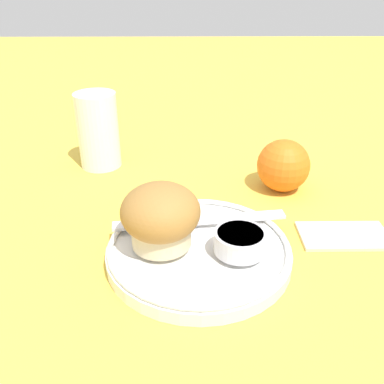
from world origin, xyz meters
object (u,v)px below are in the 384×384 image
(butter_knife, at_px, (200,220))
(orange_fruit, at_px, (283,166))
(muffin, at_px, (161,215))
(juice_glass, at_px, (98,131))

(butter_knife, relative_size, orange_fruit, 2.75)
(orange_fruit, bearing_deg, muffin, -135.63)
(butter_knife, height_order, orange_fruit, orange_fruit)
(muffin, bearing_deg, orange_fruit, 44.37)
(muffin, relative_size, juice_glass, 0.72)
(butter_knife, relative_size, juice_glass, 1.74)
(butter_knife, bearing_deg, juice_glass, 119.63)
(muffin, xyz_separation_m, butter_knife, (0.04, 0.04, -0.03))
(muffin, distance_m, juice_glass, 0.26)
(orange_fruit, xyz_separation_m, juice_glass, (-0.26, 0.08, 0.02))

